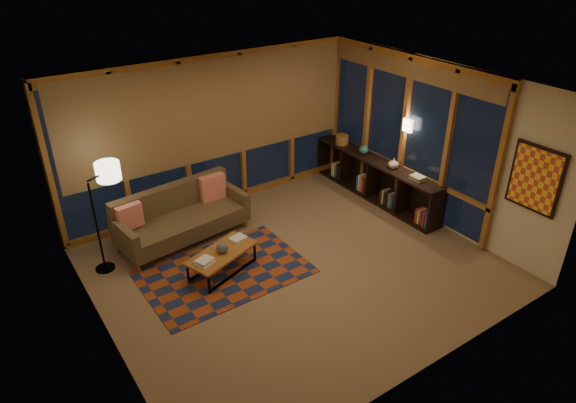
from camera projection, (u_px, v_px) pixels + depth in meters
floor at (295, 266)px, 7.69m from camera, size 5.50×5.00×0.01m
ceiling at (296, 89)px, 6.41m from camera, size 5.50×5.00×0.01m
walls at (295, 185)px, 7.05m from camera, size 5.51×5.01×2.70m
window_wall_back at (214, 133)px, 8.82m from camera, size 5.30×0.16×2.60m
window_wall_right at (403, 133)px, 8.82m from camera, size 0.16×3.70×2.60m
wall_art at (535, 179)px, 7.01m from camera, size 0.06×0.74×0.94m
wall_sconce at (408, 125)px, 8.59m from camera, size 0.12×0.18×0.22m
sofa at (183, 216)px, 8.16m from camera, size 2.15×1.07×0.85m
pillow_left at (130, 218)px, 7.73m from camera, size 0.40×0.18×0.38m
pillow_right at (212, 188)px, 8.57m from camera, size 0.44×0.16×0.44m
area_rug at (225, 272)px, 7.55m from camera, size 2.36×1.58×0.01m
coffee_table at (222, 262)px, 7.47m from camera, size 1.17×0.82×0.36m
book_stack_a at (204, 261)px, 7.13m from camera, size 0.27×0.24×0.06m
book_stack_b at (237, 238)px, 7.67m from camera, size 0.29×0.25×0.05m
ceramic_pot at (222, 247)px, 7.34m from camera, size 0.19×0.19×0.17m
floor_lamp at (96, 223)px, 7.25m from camera, size 0.63×0.55×1.59m
bookshelf at (374, 179)px, 9.48m from camera, size 0.40×3.02×0.75m
basket at (342, 140)px, 9.93m from camera, size 0.28×0.28×0.18m
teal_bowl at (364, 150)px, 9.50m from camera, size 0.17×0.17×0.17m
vase at (394, 163)px, 8.93m from camera, size 0.22×0.22×0.19m
shelf_book_stack at (417, 178)px, 8.55m from camera, size 0.20×0.27×0.08m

